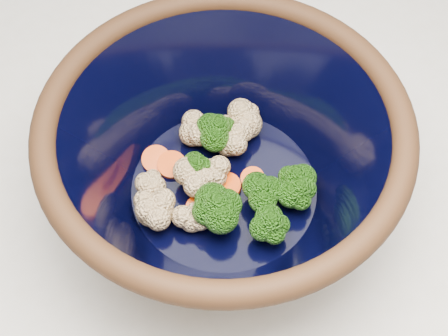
{
  "coord_description": "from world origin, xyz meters",
  "views": [
    {
      "loc": [
        -0.19,
        -0.43,
        1.49
      ],
      "look_at": [
        -0.08,
        -0.11,
        0.97
      ],
      "focal_mm": 50.0,
      "sensor_mm": 36.0,
      "label": 1
    }
  ],
  "objects": [
    {
      "name": "counter",
      "position": [
        0.0,
        0.0,
        0.45
      ],
      "size": [
        1.2,
        1.2,
        0.9
      ],
      "primitive_type": "cube",
      "color": "beige",
      "rests_on": "ground"
    },
    {
      "name": "mixing_bowl",
      "position": [
        -0.08,
        -0.11,
        0.98
      ],
      "size": [
        0.42,
        0.42,
        0.15
      ],
      "rotation": [
        0.0,
        0.0,
        0.3
      ],
      "color": "black",
      "rests_on": "counter"
    },
    {
      "name": "vegetable_pile",
      "position": [
        -0.08,
        -0.11,
        0.96
      ],
      "size": [
        0.18,
        0.17,
        0.05
      ],
      "color": "#608442",
      "rests_on": "mixing_bowl"
    }
  ]
}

